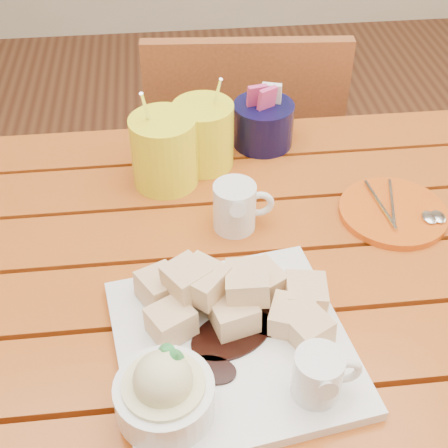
{
  "coord_description": "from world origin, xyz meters",
  "views": [
    {
      "loc": [
        -0.06,
        -0.56,
        1.35
      ],
      "look_at": [
        0.01,
        0.04,
        0.82
      ],
      "focal_mm": 50.0,
      "sensor_mm": 36.0,
      "label": 1
    }
  ],
  "objects": [
    {
      "name": "table",
      "position": [
        0.0,
        0.0,
        0.64
      ],
      "size": [
        1.2,
        0.79,
        0.75
      ],
      "color": "#A74C15",
      "rests_on": "ground"
    },
    {
      "name": "dessert_plate",
      "position": [
        -0.02,
        -0.12,
        0.78
      ],
      "size": [
        0.31,
        0.31,
        0.11
      ],
      "rotation": [
        0.0,
        0.0,
        0.15
      ],
      "color": "white",
      "rests_on": "table"
    },
    {
      "name": "coffee_mug_left",
      "position": [
        -0.0,
        0.28,
        0.81
      ],
      "size": [
        0.14,
        0.1,
        0.16
      ],
      "rotation": [
        0.0,
        0.0,
        -0.06
      ],
      "color": "yellow",
      "rests_on": "table"
    },
    {
      "name": "coffee_mug_right",
      "position": [
        -0.06,
        0.24,
        0.81
      ],
      "size": [
        0.14,
        0.1,
        0.17
      ],
      "rotation": [
        0.0,
        0.0,
        0.13
      ],
      "color": "yellow",
      "rests_on": "table"
    },
    {
      "name": "cream_pitcher",
      "position": [
        0.03,
        0.12,
        0.79
      ],
      "size": [
        0.09,
        0.07,
        0.07
      ],
      "rotation": [
        0.0,
        0.0,
        0.01
      ],
      "color": "white",
      "rests_on": "table"
    },
    {
      "name": "sugar_caddy",
      "position": [
        0.1,
        0.33,
        0.79
      ],
      "size": [
        0.1,
        0.1,
        0.11
      ],
      "color": "black",
      "rests_on": "table"
    },
    {
      "name": "orange_saucer",
      "position": [
        0.27,
        0.11,
        0.76
      ],
      "size": [
        0.16,
        0.16,
        0.02
      ],
      "rotation": [
        0.0,
        0.0,
        -0.09
      ],
      "color": "#D45312",
      "rests_on": "table"
    },
    {
      "name": "chair_far",
      "position": [
        0.11,
        0.63,
        0.47
      ],
      "size": [
        0.43,
        0.43,
        0.85
      ],
      "rotation": [
        0.0,
        0.0,
        3.06
      ],
      "color": "brown",
      "rests_on": "ground"
    }
  ]
}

